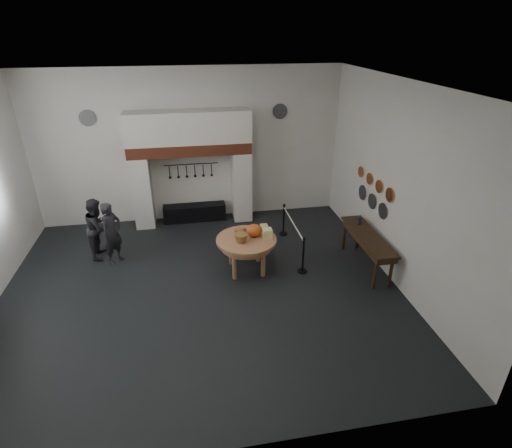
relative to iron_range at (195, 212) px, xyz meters
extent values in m
cube|color=black|center=(0.00, -3.72, -0.25)|extent=(9.00, 8.00, 0.02)
cube|color=silver|center=(0.00, -3.72, 4.25)|extent=(9.00, 8.00, 0.02)
cube|color=silver|center=(0.00, 0.28, 2.00)|extent=(9.00, 0.02, 4.50)
cube|color=silver|center=(0.00, -7.72, 2.00)|extent=(9.00, 0.02, 4.50)
cube|color=silver|center=(4.50, -3.72, 2.00)|extent=(0.02, 8.00, 4.50)
cube|color=silver|center=(-1.48, -0.07, 0.82)|extent=(0.55, 0.70, 2.15)
cube|color=silver|center=(1.48, -0.07, 0.82)|extent=(0.55, 0.70, 2.15)
cube|color=#9E442B|center=(0.00, -0.07, 2.06)|extent=(3.50, 0.72, 0.32)
cube|color=silver|center=(0.00, -0.07, 2.67)|extent=(3.50, 0.70, 0.90)
cube|color=black|center=(0.00, 0.00, 0.00)|extent=(1.90, 0.45, 0.50)
cylinder|color=black|center=(0.00, 0.20, 1.50)|extent=(1.60, 0.02, 0.02)
cylinder|color=tan|center=(1.15, -3.08, 0.59)|extent=(1.75, 1.75, 0.07)
ellipsoid|color=orange|center=(1.35, -2.98, 0.78)|extent=(0.36, 0.36, 0.31)
cube|color=#EAE28C|center=(1.65, -3.13, 0.74)|extent=(0.22, 0.22, 0.24)
cube|color=#E8D98B|center=(1.63, -2.83, 0.72)|extent=(0.18, 0.18, 0.20)
cone|color=#976237|center=(1.00, -3.23, 0.73)|extent=(0.38, 0.38, 0.22)
ellipsoid|color=#AD6A3D|center=(1.05, -2.73, 0.69)|extent=(0.31, 0.18, 0.13)
imported|color=black|center=(-2.09, -2.11, 0.56)|extent=(0.66, 0.71, 1.63)
imported|color=#222127|center=(-2.49, -1.71, 0.55)|extent=(0.67, 0.83, 1.60)
cube|color=#352413|center=(4.10, -3.47, 0.62)|extent=(0.55, 2.20, 0.06)
cylinder|color=#4C4C51|center=(4.10, -2.87, 0.76)|extent=(0.12, 0.12, 0.22)
cylinder|color=#C6662D|center=(4.46, -3.52, 1.70)|extent=(0.03, 0.34, 0.34)
cylinder|color=#C6662D|center=(4.46, -2.97, 1.70)|extent=(0.03, 0.32, 0.32)
cylinder|color=#C6662D|center=(4.46, -2.42, 1.70)|extent=(0.03, 0.30, 0.30)
cylinder|color=#C6662D|center=(4.46, -1.87, 1.70)|extent=(0.03, 0.28, 0.28)
cylinder|color=#4C4C51|center=(4.46, -3.32, 1.20)|extent=(0.03, 0.40, 0.40)
cylinder|color=#4C4C51|center=(4.46, -2.72, 1.20)|extent=(0.03, 0.40, 0.40)
cylinder|color=#4C4C51|center=(4.46, -2.12, 1.20)|extent=(0.03, 0.40, 0.40)
cylinder|color=#4C4C51|center=(-2.70, 0.24, 2.95)|extent=(0.44, 0.03, 0.44)
cylinder|color=#4C4C51|center=(2.70, 0.24, 2.95)|extent=(0.44, 0.03, 0.44)
cylinder|color=black|center=(2.49, -3.42, 0.20)|extent=(0.05, 0.05, 0.90)
cylinder|color=black|center=(2.49, -1.42, 0.20)|extent=(0.05, 0.05, 0.90)
cylinder|color=silver|center=(2.49, -2.42, 0.60)|extent=(0.04, 2.00, 0.04)
camera|label=1|loc=(-0.09, -11.41, 5.24)|focal=28.00mm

